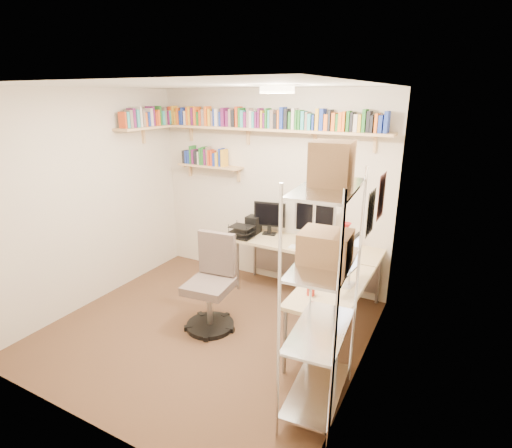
# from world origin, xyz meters

# --- Properties ---
(ground) EXTENTS (3.20, 3.20, 0.00)m
(ground) POSITION_xyz_m (0.00, 0.00, 0.00)
(ground) COLOR #4D3121
(ground) RESTS_ON ground
(room_shell) EXTENTS (3.24, 3.04, 2.52)m
(room_shell) POSITION_xyz_m (0.00, 0.00, 1.55)
(room_shell) COLOR beige
(room_shell) RESTS_ON ground
(wall_shelves) EXTENTS (3.12, 1.09, 0.80)m
(wall_shelves) POSITION_xyz_m (-0.41, 1.30, 2.03)
(wall_shelves) COLOR tan
(wall_shelves) RESTS_ON ground
(corner_desk) EXTENTS (1.84, 1.80, 1.20)m
(corner_desk) POSITION_xyz_m (0.69, 0.98, 0.68)
(corner_desk) COLOR beige
(corner_desk) RESTS_ON ground
(office_chair) EXTENTS (0.54, 0.55, 1.03)m
(office_chair) POSITION_xyz_m (0.00, 0.11, 0.43)
(office_chair) COLOR black
(office_chair) RESTS_ON ground
(wire_rack) EXTENTS (0.47, 0.86, 2.12)m
(wire_rack) POSITION_xyz_m (1.42, -0.47, 1.40)
(wire_rack) COLOR silver
(wire_rack) RESTS_ON ground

